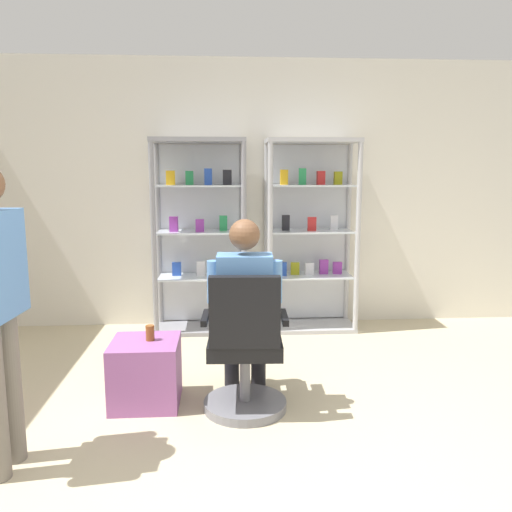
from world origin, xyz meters
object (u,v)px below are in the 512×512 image
object	(u,v)px
display_cabinet_left	(200,235)
storage_crate	(146,372)
office_chair	(245,356)
tea_glass	(150,333)
seated_shopkeeper	(245,303)
display_cabinet_right	(310,234)

from	to	relation	value
display_cabinet_left	storage_crate	size ratio (longest dim) A/B	4.16
office_chair	tea_glass	size ratio (longest dim) A/B	9.09
seated_shopkeeper	tea_glass	world-z (taller)	seated_shopkeeper
display_cabinet_right	storage_crate	world-z (taller)	display_cabinet_right
display_cabinet_left	tea_glass	distance (m)	1.78
seated_shopkeeper	storage_crate	bearing A→B (deg)	177.59
office_chair	seated_shopkeeper	size ratio (longest dim) A/B	0.74
display_cabinet_left	tea_glass	xyz separation A→B (m)	(-0.28, -1.70, -0.47)
seated_shopkeeper	tea_glass	distance (m)	0.68
office_chair	seated_shopkeeper	xyz separation A→B (m)	(0.01, 0.16, 0.32)
display_cabinet_left	tea_glass	bearing A→B (deg)	-99.36
seated_shopkeeper	tea_glass	size ratio (longest dim) A/B	12.22
display_cabinet_right	storage_crate	size ratio (longest dim) A/B	4.16
display_cabinet_right	seated_shopkeeper	world-z (taller)	display_cabinet_right
seated_shopkeeper	tea_glass	bearing A→B (deg)	176.04
office_chair	storage_crate	bearing A→B (deg)	164.17
display_cabinet_right	seated_shopkeeper	bearing A→B (deg)	-112.81
office_chair	display_cabinet_left	bearing A→B (deg)	100.75
display_cabinet_left	display_cabinet_right	size ratio (longest dim) A/B	1.00
display_cabinet_right	storage_crate	distance (m)	2.34
display_cabinet_left	office_chair	distance (m)	2.02
display_cabinet_left	display_cabinet_right	world-z (taller)	same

